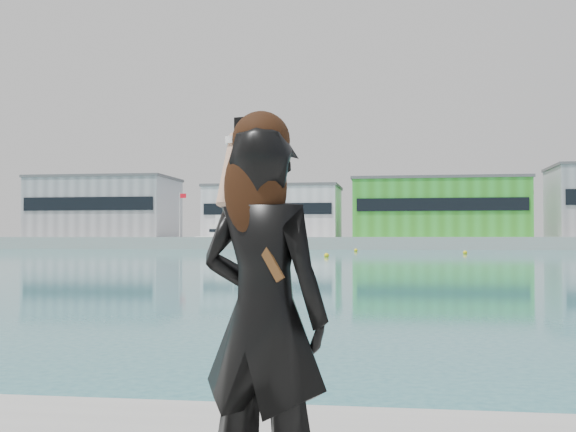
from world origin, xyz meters
name	(u,v)px	position (x,y,z in m)	size (l,w,h in m)	color
far_quay	(394,242)	(0.00, 130.00, 1.00)	(320.00, 40.00, 2.00)	#9E9E99
warehouse_grey_left	(105,207)	(-55.00, 127.98, 7.76)	(26.52, 16.36, 11.50)	gray
warehouse_white	(274,211)	(-22.00, 127.98, 6.76)	(24.48, 15.35, 9.50)	silver
warehouse_green	(439,208)	(8.00, 127.98, 7.26)	(30.60, 16.36, 10.50)	green
flagpole_left	(180,212)	(-37.91, 121.00, 6.54)	(1.28, 0.16, 8.00)	silver
flagpole_right	(527,210)	(22.09, 121.00, 6.54)	(1.28, 0.16, 8.00)	silver
motor_yacht	(240,236)	(-25.83, 116.20, 2.09)	(16.51, 7.44, 7.45)	white
buoy_near	(465,254)	(8.35, 82.38, 0.00)	(0.50, 0.50, 0.50)	yellow
buoy_far	(356,251)	(-5.09, 95.60, 0.00)	(0.50, 0.50, 0.50)	yellow
buoy_extra	(326,257)	(-6.40, 66.86, 0.00)	(0.50, 0.50, 0.50)	yellow
woman	(263,305)	(-0.20, -0.90, 1.65)	(0.67, 0.54, 1.68)	black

